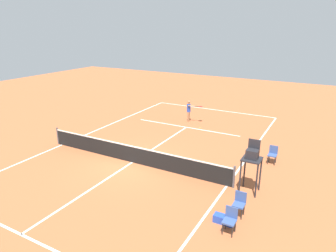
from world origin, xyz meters
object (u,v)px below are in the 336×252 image
(tennis_ball, at_px, (200,128))
(courtside_chair_mid, at_px, (273,154))
(umpire_chair, at_px, (252,158))
(equipment_bag, at_px, (224,219))
(courtside_chair_near, at_px, (230,219))
(player_serving, at_px, (189,109))
(courtside_chair_far, at_px, (239,203))

(tennis_ball, distance_m, courtside_chair_mid, 6.63)
(umpire_chair, bearing_deg, courtside_chair_mid, -95.02)
(courtside_chair_mid, distance_m, equipment_bag, 6.29)
(courtside_chair_near, relative_size, courtside_chair_mid, 1.00)
(player_serving, xyz_separation_m, umpire_chair, (-6.72, 8.16, 0.64))
(courtside_chair_near, distance_m, courtside_chair_far, 1.17)
(courtside_chair_far, relative_size, equipment_bag, 1.25)
(courtside_chair_near, xyz_separation_m, courtside_chair_far, (0.01, -1.17, 0.00))
(umpire_chair, height_order, courtside_chair_mid, umpire_chair)
(courtside_chair_mid, xyz_separation_m, courtside_chair_far, (0.22, 5.47, 0.00))
(player_serving, xyz_separation_m, courtside_chair_mid, (-7.03, 4.62, -0.43))
(courtside_chair_near, bearing_deg, tennis_ball, -61.80)
(equipment_bag, bearing_deg, player_serving, -59.22)
(tennis_ball, height_order, courtside_chair_mid, courtside_chair_mid)
(player_serving, xyz_separation_m, courtside_chair_near, (-6.82, 11.27, -0.43))
(tennis_ball, distance_m, courtside_chair_near, 11.48)
(courtside_chair_mid, bearing_deg, equipment_bag, 84.90)
(player_serving, bearing_deg, courtside_chair_far, 24.02)
(courtside_chair_mid, relative_size, courtside_chair_far, 1.00)
(courtside_chair_near, bearing_deg, equipment_bag, -49.09)
(umpire_chair, distance_m, courtside_chair_near, 3.29)
(umpire_chair, bearing_deg, tennis_ball, -52.74)
(player_serving, xyz_separation_m, equipment_bag, (-6.48, 10.87, -0.82))
(umpire_chair, relative_size, courtside_chair_far, 2.54)
(tennis_ball, xyz_separation_m, courtside_chair_far, (-5.41, 8.93, 0.50))
(courtside_chair_mid, relative_size, equipment_bag, 1.25)
(courtside_chair_near, relative_size, equipment_bag, 1.25)
(equipment_bag, bearing_deg, courtside_chair_far, -113.60)
(courtside_chair_near, distance_m, equipment_bag, 0.65)
(player_serving, height_order, courtside_chair_near, player_serving)
(equipment_bag, bearing_deg, tennis_ball, -62.41)
(courtside_chair_mid, bearing_deg, player_serving, -33.32)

